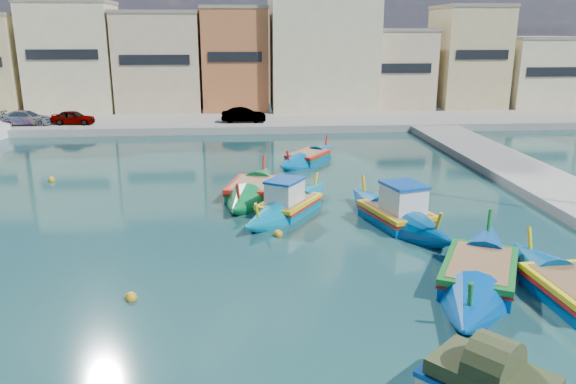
# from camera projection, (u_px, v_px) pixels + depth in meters

# --- Properties ---
(ground) EXTENTS (160.00, 160.00, 0.00)m
(ground) POSITION_uv_depth(u_px,v_px,m) (181.00, 286.00, 18.42)
(ground) COLOR #15393F
(ground) RESTS_ON ground
(north_quay) EXTENTS (80.00, 8.00, 0.60)m
(north_quay) POSITION_uv_depth(u_px,v_px,m) (219.00, 123.00, 48.99)
(north_quay) COLOR gray
(north_quay) RESTS_ON ground
(north_townhouses) EXTENTS (83.20, 7.87, 10.19)m
(north_townhouses) POSITION_uv_depth(u_px,v_px,m) (288.00, 63.00, 55.27)
(north_townhouses) COLOR tan
(north_townhouses) RESTS_ON ground
(church_block) EXTENTS (10.00, 10.00, 19.10)m
(church_block) POSITION_uv_depth(u_px,v_px,m) (321.00, 27.00, 55.19)
(church_block) COLOR beige
(church_block) RESTS_ON ground
(parked_cars) EXTENTS (21.76, 1.72, 1.23)m
(parked_cars) POSITION_uv_depth(u_px,v_px,m) (107.00, 117.00, 46.60)
(parked_cars) COLOR #4C1919
(parked_cars) RESTS_ON north_quay
(luzzu_turquoise_cabin) EXTENTS (5.80, 7.79, 2.60)m
(luzzu_turquoise_cabin) POSITION_uv_depth(u_px,v_px,m) (289.00, 206.00, 25.76)
(luzzu_turquoise_cabin) COLOR #00739F
(luzzu_turquoise_cabin) RESTS_ON ground
(luzzu_blue_cabin) EXTENTS (4.30, 8.51, 2.93)m
(luzzu_blue_cabin) POSITION_uv_depth(u_px,v_px,m) (397.00, 216.00, 24.24)
(luzzu_blue_cabin) COLOR #00529E
(luzzu_blue_cabin) RESTS_ON ground
(luzzu_cyan_mid) EXTENTS (5.61, 7.19, 2.21)m
(luzzu_cyan_mid) POSITION_uv_depth(u_px,v_px,m) (308.00, 158.00, 35.81)
(luzzu_cyan_mid) COLOR #005C9E
(luzzu_cyan_mid) RESTS_ON ground
(luzzu_green) EXTENTS (3.97, 8.45, 2.58)m
(luzzu_green) POSITION_uv_depth(u_px,v_px,m) (252.00, 191.00, 28.30)
(luzzu_green) COLOR #0A7237
(luzzu_green) RESTS_ON ground
(luzzu_blue_south) EXTENTS (6.32, 9.35, 2.73)m
(luzzu_blue_south) POSITION_uv_depth(u_px,v_px,m) (479.00, 275.00, 18.53)
(luzzu_blue_south) COLOR #0048AB
(luzzu_blue_south) RESTS_ON ground
(luzzu_cyan_south) EXTENTS (2.34, 8.06, 2.48)m
(luzzu_cyan_south) POSITION_uv_depth(u_px,v_px,m) (576.00, 295.00, 17.21)
(luzzu_cyan_south) COLOR #005098
(luzzu_cyan_south) RESTS_ON ground
(mooring_buoys) EXTENTS (24.71, 23.32, 0.36)m
(mooring_buoys) POSITION_uv_depth(u_px,v_px,m) (267.00, 232.00, 23.08)
(mooring_buoys) COLOR orange
(mooring_buoys) RESTS_ON ground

